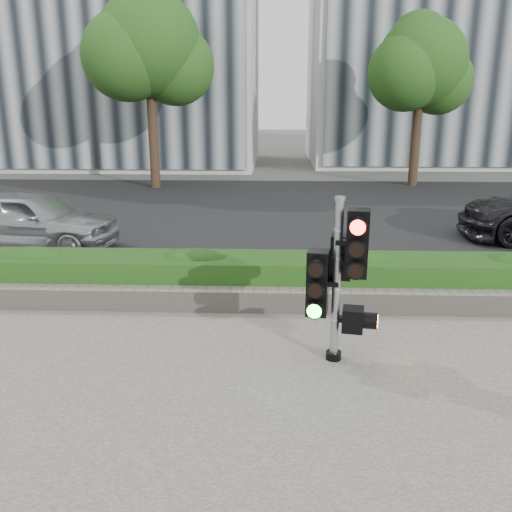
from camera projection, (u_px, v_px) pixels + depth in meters
The scene contains 11 objects.
ground at pixel (263, 369), 6.72m from camera, with size 120.00×120.00×0.00m, color #51514C.
road at pixel (272, 211), 16.33m from camera, with size 60.00×13.00×0.02m, color black.
curb at pixel (268, 283), 9.73m from camera, with size 60.00×0.25×0.12m, color gray.
stone_wall at pixel (266, 300), 8.49m from camera, with size 12.00×0.32×0.34m, color gray.
hedge at pixel (267, 277), 9.07m from camera, with size 12.00×1.00×0.68m, color #387423.
building_left at pixel (96, 12), 27.09m from camera, with size 16.00×9.00×15.00m, color #B7B7B2.
building_right at pixel (483, 47), 28.69m from camera, with size 18.00×10.00×12.00m, color #B7B7B2.
tree_left at pixel (149, 48), 19.49m from camera, with size 4.61×4.03×7.34m.
tree_right at pixel (421, 66), 20.23m from camera, with size 4.10×3.58×6.53m.
traffic_signal at pixel (340, 272), 6.63m from camera, with size 0.75×0.59×2.10m.
car_silver at pixel (31, 220), 12.03m from camera, with size 1.54×3.82×1.30m, color #A3A5A9.
Camera 1 is at (0.15, -6.08, 3.20)m, focal length 38.00 mm.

